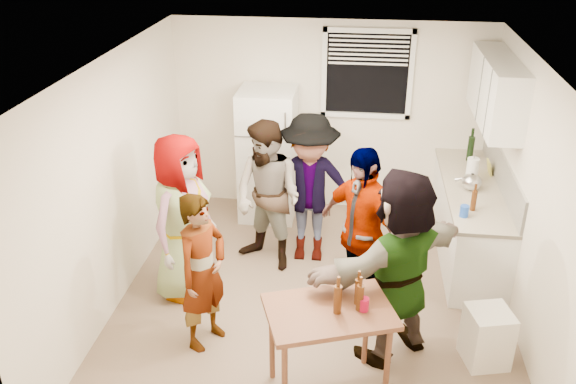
# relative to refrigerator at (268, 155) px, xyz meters

# --- Properties ---
(room) EXTENTS (4.00, 4.50, 2.50)m
(room) POSITION_rel_refrigerator_xyz_m (0.75, -1.88, -0.85)
(room) COLOR white
(room) RESTS_ON ground
(window) EXTENTS (1.12, 0.10, 1.06)m
(window) POSITION_rel_refrigerator_xyz_m (1.20, 0.33, 1.00)
(window) COLOR white
(window) RESTS_ON room
(refrigerator) EXTENTS (0.70, 0.70, 1.70)m
(refrigerator) POSITION_rel_refrigerator_xyz_m (0.00, 0.00, 0.00)
(refrigerator) COLOR white
(refrigerator) RESTS_ON ground
(counter_lower) EXTENTS (0.60, 2.20, 0.86)m
(counter_lower) POSITION_rel_refrigerator_xyz_m (2.45, -0.73, -0.42)
(counter_lower) COLOR white
(counter_lower) RESTS_ON ground
(countertop) EXTENTS (0.64, 2.22, 0.04)m
(countertop) POSITION_rel_refrigerator_xyz_m (2.45, -0.73, 0.03)
(countertop) COLOR #BCAF95
(countertop) RESTS_ON counter_lower
(backsplash) EXTENTS (0.03, 2.20, 0.36)m
(backsplash) POSITION_rel_refrigerator_xyz_m (2.74, -0.73, 0.23)
(backsplash) COLOR #BBB7AD
(backsplash) RESTS_ON countertop
(upper_cabinets) EXTENTS (0.34, 1.60, 0.70)m
(upper_cabinets) POSITION_rel_refrigerator_xyz_m (2.58, -0.53, 1.10)
(upper_cabinets) COLOR white
(upper_cabinets) RESTS_ON room
(kettle) EXTENTS (0.31, 0.28, 0.21)m
(kettle) POSITION_rel_refrigerator_xyz_m (2.40, -0.84, 0.05)
(kettle) COLOR silver
(kettle) RESTS_ON countertop
(paper_towel) EXTENTS (0.13, 0.13, 0.29)m
(paper_towel) POSITION_rel_refrigerator_xyz_m (2.43, -0.63, 0.05)
(paper_towel) COLOR white
(paper_towel) RESTS_ON countertop
(wine_bottle) EXTENTS (0.08, 0.08, 0.31)m
(wine_bottle) POSITION_rel_refrigerator_xyz_m (2.50, 0.01, 0.05)
(wine_bottle) COLOR black
(wine_bottle) RESTS_ON countertop
(beer_bottle_counter) EXTENTS (0.06, 0.06, 0.22)m
(beer_bottle_counter) POSITION_rel_refrigerator_xyz_m (2.35, -1.34, 0.05)
(beer_bottle_counter) COLOR #47230C
(beer_bottle_counter) RESTS_ON countertop
(blue_cup) EXTENTS (0.09, 0.09, 0.12)m
(blue_cup) POSITION_rel_refrigerator_xyz_m (2.24, -1.49, 0.05)
(blue_cup) COLOR blue
(blue_cup) RESTS_ON countertop
(picture_frame) EXTENTS (0.02, 0.19, 0.16)m
(picture_frame) POSITION_rel_refrigerator_xyz_m (2.67, -0.37, 0.13)
(picture_frame) COLOR gold
(picture_frame) RESTS_ON countertop
(trash_bin) EXTENTS (0.45, 0.45, 0.54)m
(trash_bin) POSITION_rel_refrigerator_xyz_m (2.38, -2.59, -0.60)
(trash_bin) COLOR white
(trash_bin) RESTS_ON ground
(beer_bottle_table) EXTENTS (0.06, 0.06, 0.25)m
(beer_bottle_table) POSITION_rel_refrigerator_xyz_m (1.05, -3.17, -0.00)
(beer_bottle_table) COLOR #47230C
(beer_bottle_table) RESTS_ON serving_table
(red_cup) EXTENTS (0.08, 0.08, 0.11)m
(red_cup) POSITION_rel_refrigerator_xyz_m (1.26, -3.11, -0.00)
(red_cup) COLOR #A7072C
(red_cup) RESTS_ON serving_table
(guest_grey) EXTENTS (1.97, 1.38, 0.57)m
(guest_grey) POSITION_rel_refrigerator_xyz_m (-0.59, -1.87, -0.85)
(guest_grey) COLOR gray
(guest_grey) RESTS_ON ground
(guest_stripe) EXTENTS (1.62, 1.21, 0.37)m
(guest_stripe) POSITION_rel_refrigerator_xyz_m (-0.19, -2.62, -0.85)
(guest_stripe) COLOR #141933
(guest_stripe) RESTS_ON ground
(guest_back_left) EXTENTS (1.57, 1.90, 0.65)m
(guest_back_left) POSITION_rel_refrigerator_xyz_m (0.19, -1.21, -0.85)
(guest_back_left) COLOR #513425
(guest_back_left) RESTS_ON ground
(guest_back_right) EXTENTS (1.14, 1.76, 0.65)m
(guest_back_right) POSITION_rel_refrigerator_xyz_m (0.63, -1.00, -0.85)
(guest_back_right) COLOR #424247
(guest_back_right) RESTS_ON ground
(guest_black) EXTENTS (1.97, 2.01, 0.43)m
(guest_black) POSITION_rel_refrigerator_xyz_m (1.21, -1.91, -0.85)
(guest_black) COLOR black
(guest_black) RESTS_ON ground
(guest_orange) EXTENTS (2.49, 2.50, 0.54)m
(guest_orange) POSITION_rel_refrigerator_xyz_m (1.56, -2.55, -0.85)
(guest_orange) COLOR #BA6B41
(guest_orange) RESTS_ON ground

